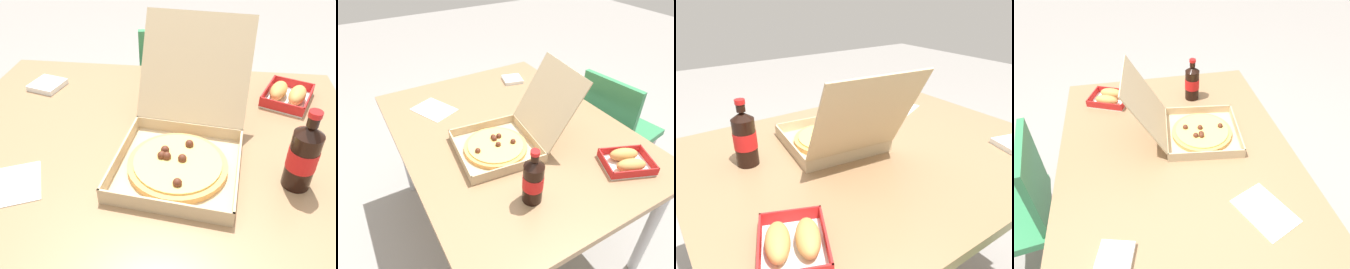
% 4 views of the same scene
% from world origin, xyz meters
% --- Properties ---
extents(ground_plane, '(10.00, 10.00, 0.00)m').
position_xyz_m(ground_plane, '(0.00, 0.00, 0.00)').
color(ground_plane, gray).
extents(dining_table, '(1.30, 1.00, 0.71)m').
position_xyz_m(dining_table, '(0.00, 0.00, 0.64)').
color(dining_table, '#997551').
rests_on(dining_table, ground_plane).
extents(chair, '(0.46, 0.46, 0.83)m').
position_xyz_m(chair, '(0.02, 0.74, 0.48)').
color(chair, '#338451').
rests_on(chair, ground_plane).
extents(pizza_box_open, '(0.38, 0.52, 0.33)m').
position_xyz_m(pizza_box_open, '(0.10, -0.09, 0.76)').
color(pizza_box_open, tan).
rests_on(pizza_box_open, dining_table).
extents(bread_side_box, '(0.21, 0.23, 0.06)m').
position_xyz_m(bread_side_box, '(0.45, 0.28, 0.74)').
color(bread_side_box, white).
rests_on(bread_side_box, dining_table).
extents(cola_bottle, '(0.07, 0.07, 0.22)m').
position_xyz_m(cola_bottle, '(0.41, -0.15, 0.80)').
color(cola_bottle, black).
rests_on(cola_bottle, dining_table).
extents(paper_menu, '(0.25, 0.22, 0.00)m').
position_xyz_m(paper_menu, '(-0.35, -0.26, 0.71)').
color(paper_menu, white).
rests_on(paper_menu, dining_table).
extents(napkin_pile, '(0.13, 0.13, 0.02)m').
position_xyz_m(napkin_pile, '(-0.44, 0.27, 0.72)').
color(napkin_pile, white).
rests_on(napkin_pile, dining_table).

